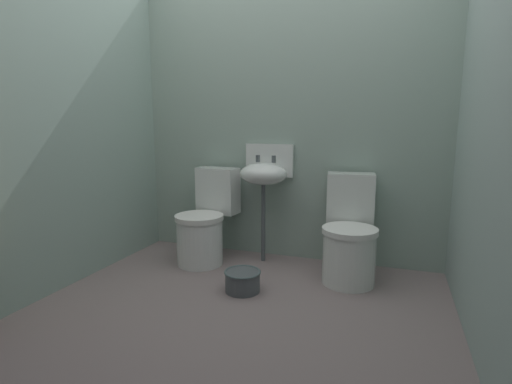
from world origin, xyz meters
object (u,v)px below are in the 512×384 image
object	(u,v)px
toilet_left	(205,224)
toilet_right	(349,238)
sink	(264,173)
bucket	(243,280)

from	to	relation	value
toilet_left	toilet_right	xyz separation A→B (m)	(1.19, 0.00, 0.00)
sink	bucket	size ratio (longest dim) A/B	3.83
toilet_left	toilet_right	world-z (taller)	same
bucket	toilet_left	bearing A→B (deg)	137.65
toilet_left	toilet_right	size ratio (longest dim) A/B	1.00
toilet_left	sink	bearing A→B (deg)	-151.39
toilet_right	bucket	distance (m)	0.86
toilet_left	toilet_right	distance (m)	1.19
toilet_left	bucket	bearing A→B (deg)	144.17
toilet_left	bucket	distance (m)	0.75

